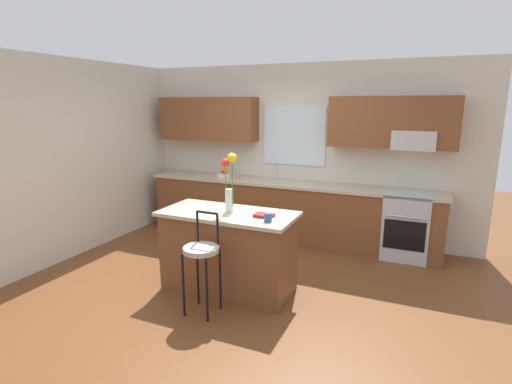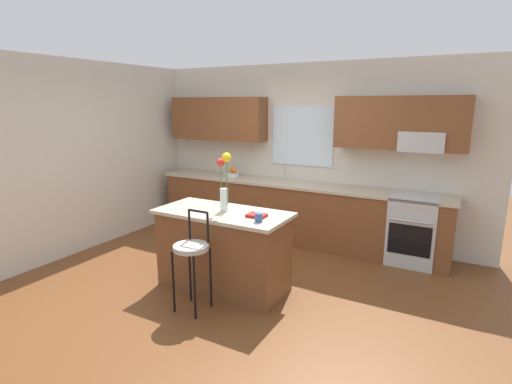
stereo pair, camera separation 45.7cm
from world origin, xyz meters
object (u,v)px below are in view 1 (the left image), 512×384
(bar_stool_near, at_px, (202,254))
(fruit_bowl_oranges, at_px, (224,174))
(flower_vase, at_px, (229,181))
(kitchen_island, at_px, (228,251))
(mug_ceramic, at_px, (268,217))
(cookbook, at_px, (264,215))
(oven_range, at_px, (406,225))

(bar_stool_near, distance_m, fruit_bowl_oranges, 2.70)
(flower_vase, bearing_deg, kitchen_island, -133.67)
(bar_stool_near, distance_m, mug_ceramic, 0.76)
(kitchen_island, height_order, fruit_bowl_oranges, fruit_bowl_oranges)
(cookbook, bearing_deg, oven_range, 53.95)
(bar_stool_near, bearing_deg, kitchen_island, 90.00)
(kitchen_island, distance_m, flower_vase, 0.80)
(kitchen_island, distance_m, cookbook, 0.65)
(bar_stool_near, xyz_separation_m, cookbook, (0.44, 0.57, 0.30))
(flower_vase, distance_m, cookbook, 0.54)
(kitchen_island, bearing_deg, flower_vase, 46.33)
(kitchen_island, height_order, cookbook, cookbook)
(kitchen_island, relative_size, fruit_bowl_oranges, 6.35)
(mug_ceramic, relative_size, cookbook, 0.45)
(fruit_bowl_oranges, bearing_deg, bar_stool_near, -66.63)
(oven_range, bearing_deg, flower_vase, -134.07)
(bar_stool_near, xyz_separation_m, mug_ceramic, (0.54, 0.42, 0.33))
(oven_range, relative_size, cookbook, 4.60)
(fruit_bowl_oranges, bearing_deg, oven_range, -0.57)
(kitchen_island, relative_size, mug_ceramic, 16.94)
(bar_stool_near, bearing_deg, mug_ceramic, 37.49)
(bar_stool_near, relative_size, cookbook, 5.21)
(bar_stool_near, bearing_deg, cookbook, 52.10)
(flower_vase, relative_size, mug_ceramic, 7.37)
(flower_vase, bearing_deg, bar_stool_near, -91.59)
(flower_vase, xyz_separation_m, cookbook, (0.42, -0.02, -0.33))
(kitchen_island, bearing_deg, bar_stool_near, -90.00)
(cookbook, relative_size, fruit_bowl_oranges, 0.83)
(oven_range, height_order, flower_vase, flower_vase)
(cookbook, bearing_deg, bar_stool_near, -127.90)
(oven_range, xyz_separation_m, fruit_bowl_oranges, (-2.86, 0.03, 0.51))
(fruit_bowl_oranges, bearing_deg, cookbook, -51.56)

